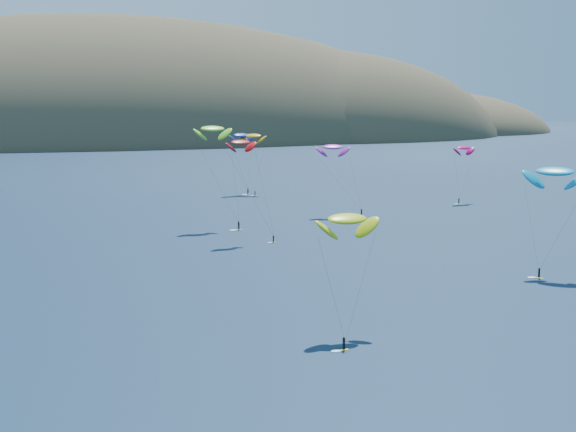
# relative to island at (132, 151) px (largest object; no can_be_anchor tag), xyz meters

# --- Properties ---
(ground) EXTENTS (2800.00, 2800.00, 0.00)m
(ground) POSITION_rel_island_xyz_m (-39.40, -562.36, 10.74)
(ground) COLOR black
(ground) RESTS_ON ground
(island) EXTENTS (730.00, 300.00, 210.00)m
(island) POSITION_rel_island_xyz_m (0.00, 0.00, 0.00)
(island) COLOR #3D3526
(island) RESTS_ON ground
(kitesurfer_2) EXTENTS (9.60, 12.23, 18.15)m
(kitesurfer_2) POSITION_rel_island_xyz_m (-35.48, -528.95, 26.31)
(kitesurfer_2) COLOR yellow
(kitesurfer_2) RESTS_ON ground
(kitesurfer_3) EXTENTS (10.07, 11.51, 27.01)m
(kitesurfer_3) POSITION_rel_island_xyz_m (-33.34, -435.27, 35.06)
(kitesurfer_3) COLOR yellow
(kitesurfer_3) RESTS_ON ground
(kitesurfer_4) EXTENTS (9.72, 9.20, 21.87)m
(kitesurfer_4) POSITION_rel_island_xyz_m (-9.04, -370.43, 30.08)
(kitesurfer_4) COLOR yellow
(kitesurfer_4) RESTS_ON ground
(kitesurfer_5) EXTENTS (11.58, 11.23, 21.78)m
(kitesurfer_5) POSITION_rel_island_xyz_m (14.40, -506.90, 29.48)
(kitesurfer_5) COLOR yellow
(kitesurfer_5) RESTS_ON ground
(kitesurfer_6) EXTENTS (11.72, 9.53, 21.08)m
(kitesurfer_6) POSITION_rel_island_xyz_m (2.38, -425.64, 29.26)
(kitesurfer_6) COLOR yellow
(kitesurfer_6) RESTS_ON ground
(kitesurfer_8) EXTENTS (8.81, 7.80, 18.81)m
(kitesurfer_8) POSITION_rel_island_xyz_m (50.24, -413.29, 27.34)
(kitesurfer_8) COLOR yellow
(kitesurfer_8) RESTS_ON ground
(kitesurfer_9) EXTENTS (10.35, 9.31, 24.17)m
(kitesurfer_9) POSITION_rel_island_xyz_m (-31.53, -455.89, 32.79)
(kitesurfer_9) COLOR yellow
(kitesurfer_9) RESTS_ON ground
(kitesurfer_11) EXTENTS (9.52, 12.98, 21.63)m
(kitesurfer_11) POSITION_rel_island_xyz_m (-5.42, -371.80, 29.91)
(kitesurfer_11) COLOR yellow
(kitesurfer_11) RESTS_ON ground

